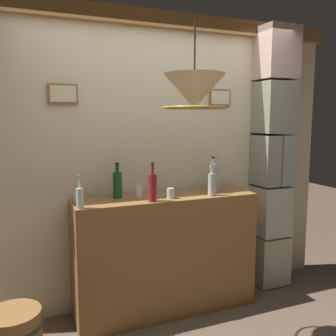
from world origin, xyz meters
TOP-DOWN VIEW (x-y plane):
  - panelled_rear_partition at (-0.00, 1.10)m, footprint 3.62×0.15m
  - stone_pillar at (1.18, 0.94)m, footprint 0.35×0.37m
  - bar_shelf_unit at (0.00, 0.81)m, footprint 1.58×0.43m
  - liquor_bottle_vodka at (-0.17, 0.66)m, footprint 0.07×0.07m
  - liquor_bottle_whiskey at (0.44, 0.78)m, footprint 0.08×0.08m
  - liquor_bottle_vermouth at (0.53, 0.86)m, footprint 0.06×0.06m
  - liquor_bottle_amaro at (-0.40, 0.89)m, footprint 0.08×0.08m
  - liquor_bottle_sherry at (0.37, 0.68)m, footprint 0.06×0.06m
  - liquor_bottle_scotch at (-0.75, 0.64)m, footprint 0.05×0.05m
  - glass_tumbler_rocks at (-0.74, 0.85)m, footprint 0.08×0.08m
  - glass_tumbler_highball at (-0.00, 0.70)m, footprint 0.06×0.06m
  - glass_tumbler_shot at (-0.24, 0.81)m, footprint 0.06×0.06m
  - pendant_lamp at (-0.04, 0.20)m, footprint 0.43×0.43m

SIDE VIEW (x-z plane):
  - bar_shelf_unit at x=0.00m, z-range 0.00..1.03m
  - glass_tumbler_rocks at x=-0.74m, z-range 1.03..1.11m
  - glass_tumbler_highball at x=0.00m, z-range 1.03..1.12m
  - glass_tumbler_shot at x=-0.24m, z-range 1.03..1.14m
  - liquor_bottle_scotch at x=-0.75m, z-range 0.99..1.24m
  - liquor_bottle_sherry at x=0.37m, z-range 1.00..1.28m
  - liquor_bottle_amaro at x=-0.40m, z-range 1.00..1.30m
  - liquor_bottle_vodka at x=-0.17m, z-range 1.00..1.31m
  - liquor_bottle_vermouth at x=0.53m, z-range 1.01..1.33m
  - liquor_bottle_whiskey at x=0.44m, z-range 1.01..1.33m
  - stone_pillar at x=1.18m, z-range 0.02..2.57m
  - panelled_rear_partition at x=0.00m, z-range 0.08..2.70m
  - pendant_lamp at x=-0.04m, z-range 1.58..2.16m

